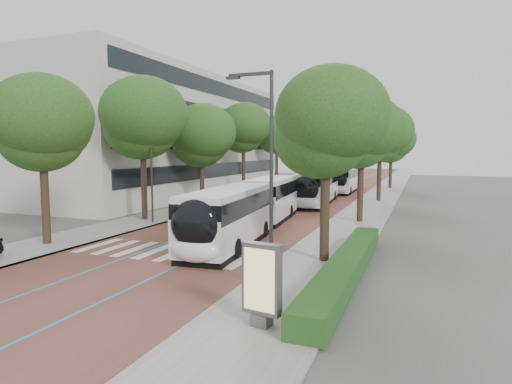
{
  "coord_description": "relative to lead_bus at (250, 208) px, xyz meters",
  "views": [
    {
      "loc": [
        11.92,
        -17.58,
        5.29
      ],
      "look_at": [
        1.14,
        9.91,
        2.4
      ],
      "focal_mm": 30.0,
      "sensor_mm": 36.0,
      "label": 1
    }
  ],
  "objects": [
    {
      "name": "sidewalk_right",
      "position": [
        5.72,
        32.81,
        -1.57
      ],
      "size": [
        4.0,
        140.0,
        0.12
      ],
      "primitive_type": "cube",
      "color": "gray",
      "rests_on": "ground"
    },
    {
      "name": "zebra_crossing",
      "position": [
        -1.58,
        -6.19,
        -1.6
      ],
      "size": [
        10.55,
        3.6,
        0.01
      ],
      "color": "silver",
      "rests_on": "ground"
    },
    {
      "name": "ad_panel",
      "position": [
        5.85,
        -13.35,
        -0.21
      ],
      "size": [
        1.23,
        0.54,
        2.48
      ],
      "rotation": [
        0.0,
        0.0,
        -0.16
      ],
      "color": "#59595B",
      "rests_on": "sidewalk_right"
    },
    {
      "name": "trees_left",
      "position": [
        -9.28,
        18.71,
        5.2
      ],
      "size": [
        6.36,
        60.84,
        10.13
      ],
      "color": "black",
      "rests_on": "ground"
    },
    {
      "name": "ground",
      "position": [
        -1.78,
        -7.19,
        -1.63
      ],
      "size": [
        160.0,
        160.0,
        0.0
      ],
      "primitive_type": "plane",
      "color": "#51544C",
      "rests_on": "ground"
    },
    {
      "name": "kerb_right",
      "position": [
        3.82,
        32.81,
        -1.57
      ],
      "size": [
        0.2,
        140.0,
        0.14
      ],
      "primitive_type": "cube",
      "color": "gray",
      "rests_on": "ground"
    },
    {
      "name": "kerb_left",
      "position": [
        -7.38,
        32.81,
        -1.57
      ],
      "size": [
        0.2,
        140.0,
        0.14
      ],
      "primitive_type": "cube",
      "color": "gray",
      "rests_on": "ground"
    },
    {
      "name": "lane_line_left",
      "position": [
        -3.38,
        32.81,
        -1.6
      ],
      "size": [
        0.12,
        126.0,
        0.01
      ],
      "primitive_type": "cube",
      "color": "#2582BA",
      "rests_on": "road"
    },
    {
      "name": "road",
      "position": [
        -1.78,
        32.81,
        -1.62
      ],
      "size": [
        11.0,
        140.0,
        0.02
      ],
      "primitive_type": "cube",
      "color": "brown",
      "rests_on": "ground"
    },
    {
      "name": "streetlight_far",
      "position": [
        4.84,
        14.81,
        3.19
      ],
      "size": [
        1.82,
        0.2,
        8.0
      ],
      "color": "#2F3032",
      "rests_on": "sidewalk_right"
    },
    {
      "name": "sidewalk_left",
      "position": [
        -9.28,
        32.81,
        -1.57
      ],
      "size": [
        4.0,
        140.0,
        0.12
      ],
      "primitive_type": "cube",
      "color": "gray",
      "rests_on": "ground"
    },
    {
      "name": "hedge",
      "position": [
        7.32,
        -7.19,
        -1.11
      ],
      "size": [
        1.2,
        14.0,
        0.8
      ],
      "primitive_type": "cube",
      "color": "#174216",
      "rests_on": "sidewalk_right"
    },
    {
      "name": "streetlight_near",
      "position": [
        4.84,
        -10.19,
        3.19
      ],
      "size": [
        1.82,
        0.2,
        8.0
      ],
      "color": "#2F3032",
      "rests_on": "sidewalk_right"
    },
    {
      "name": "office_building",
      "position": [
        -21.25,
        20.81,
        5.37
      ],
      "size": [
        18.11,
        40.0,
        14.0
      ],
      "color": "#BAB6AC",
      "rests_on": "ground"
    },
    {
      "name": "bus_queued_0",
      "position": [
        0.49,
        16.1,
        -0.0
      ],
      "size": [
        3.27,
        12.53,
        3.2
      ],
      "rotation": [
        0.0,
        0.0,
        0.06
      ],
      "color": "white",
      "rests_on": "ground"
    },
    {
      "name": "lane_line_right",
      "position": [
        -0.18,
        32.81,
        -1.6
      ],
      "size": [
        0.12,
        126.0,
        0.01
      ],
      "primitive_type": "cube",
      "color": "#2582BA",
      "rests_on": "road"
    },
    {
      "name": "lamp_post_left",
      "position": [
        -7.88,
        0.81,
        2.49
      ],
      "size": [
        0.14,
        0.14,
        8.0
      ],
      "primitive_type": "cylinder",
      "color": "#2F3032",
      "rests_on": "sidewalk_left"
    },
    {
      "name": "bus_queued_1",
      "position": [
        0.9,
        29.55,
        -0.0
      ],
      "size": [
        2.72,
        12.43,
        3.2
      ],
      "rotation": [
        0.0,
        0.0,
        0.01
      ],
      "color": "white",
      "rests_on": "ground"
    },
    {
      "name": "lead_bus",
      "position": [
        0.0,
        0.0,
        0.0
      ],
      "size": [
        4.21,
        18.55,
        3.2
      ],
      "rotation": [
        0.0,
        0.0,
        0.09
      ],
      "color": "black",
      "rests_on": "ground"
    },
    {
      "name": "trees_right",
      "position": [
        5.92,
        17.52,
        4.75
      ],
      "size": [
        6.04,
        47.55,
        9.27
      ],
      "color": "black",
      "rests_on": "ground"
    }
  ]
}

